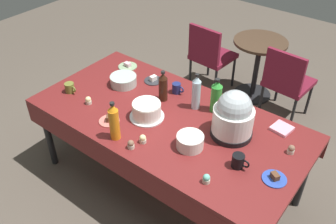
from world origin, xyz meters
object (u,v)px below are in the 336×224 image
(maroon_chair_right, at_px, (287,80))
(cupcake_vanilla, at_px, (143,139))
(dessert_plate_coral, at_px, (109,120))
(cupcake_rose, at_px, (131,145))
(soda_bottle_water, at_px, (196,92))
(dessert_plate_charcoal, at_px, (153,80))
(cupcake_lemon, at_px, (291,149))
(cupcake_cocoa, at_px, (206,179))
(cupcake_mint, at_px, (88,100))
(coffee_mug_olive, at_px, (70,88))
(dessert_plate_cobalt, at_px, (274,178))
(soda_bottle_orange_juice, at_px, (114,122))
(slow_cooker, at_px, (233,116))
(round_cafe_table, at_px, (258,58))
(potluck_table, at_px, (168,123))
(ceramic_snack_bowl, at_px, (190,141))
(dessert_plate_sage, at_px, (128,66))
(soda_bottle_lime_soda, at_px, (216,96))
(maroon_chair_left, at_px, (210,54))
(coffee_mug_black, at_px, (238,161))
(glass_salad_bowl, at_px, (123,80))
(coffee_mug_navy, at_px, (177,88))
(soda_bottle_cola, at_px, (163,87))

(maroon_chair_right, bearing_deg, cupcake_vanilla, -100.76)
(dessert_plate_coral, height_order, cupcake_rose, cupcake_rose)
(soda_bottle_water, bearing_deg, dessert_plate_charcoal, 169.31)
(cupcake_lemon, relative_size, cupcake_cocoa, 1.00)
(cupcake_mint, bearing_deg, cupcake_lemon, 16.37)
(coffee_mug_olive, bearing_deg, dessert_plate_cobalt, 4.25)
(soda_bottle_orange_juice, bearing_deg, soda_bottle_water, 69.27)
(dessert_plate_cobalt, bearing_deg, maroon_chair_right, 108.83)
(slow_cooker, distance_m, soda_bottle_orange_juice, 0.86)
(coffee_mug_olive, xyz_separation_m, round_cafe_table, (0.84, 1.98, -0.29))
(dessert_plate_cobalt, bearing_deg, potluck_table, 174.05)
(potluck_table, xyz_separation_m, maroon_chair_right, (0.39, 1.52, -0.20))
(cupcake_cocoa, bearing_deg, soda_bottle_water, 129.07)
(ceramic_snack_bowl, relative_size, soda_bottle_water, 0.62)
(cupcake_cocoa, bearing_deg, dessert_plate_coral, 175.91)
(ceramic_snack_bowl, bearing_deg, dessert_plate_sage, 153.36)
(dessert_plate_coral, relative_size, soda_bottle_orange_juice, 0.51)
(cupcake_cocoa, bearing_deg, soda_bottle_lime_soda, 117.76)
(dessert_plate_charcoal, distance_m, dessert_plate_coral, 0.67)
(soda_bottle_lime_soda, bearing_deg, cupcake_vanilla, -107.58)
(ceramic_snack_bowl, height_order, cupcake_vanilla, ceramic_snack_bowl)
(potluck_table, height_order, dessert_plate_sage, dessert_plate_sage)
(dessert_plate_charcoal, distance_m, dessert_plate_cobalt, 1.45)
(dessert_plate_cobalt, relative_size, cupcake_lemon, 2.40)
(slow_cooker, xyz_separation_m, cupcake_cocoa, (0.11, -0.51, -0.14))
(maroon_chair_right, bearing_deg, dessert_plate_sage, -136.20)
(cupcake_cocoa, relative_size, round_cafe_table, 0.09)
(slow_cooker, xyz_separation_m, cupcake_vanilla, (-0.46, -0.47, -0.14))
(ceramic_snack_bowl, distance_m, dessert_plate_coral, 0.68)
(soda_bottle_water, height_order, round_cafe_table, soda_bottle_water)
(round_cafe_table, bearing_deg, maroon_chair_left, -156.01)
(coffee_mug_black, bearing_deg, glass_salad_bowl, 168.09)
(dessert_plate_cobalt, xyz_separation_m, coffee_mug_navy, (-1.10, 0.42, 0.03))
(glass_salad_bowl, xyz_separation_m, cupcake_vanilla, (0.64, -0.48, -0.01))
(soda_bottle_water, bearing_deg, ceramic_snack_bowl, -60.55)
(soda_bottle_cola, distance_m, soda_bottle_lime_soda, 0.45)
(soda_bottle_orange_juice, distance_m, coffee_mug_black, 0.91)
(potluck_table, relative_size, dessert_plate_charcoal, 13.20)
(slow_cooker, distance_m, soda_bottle_lime_soda, 0.32)
(glass_salad_bowl, distance_m, cupcake_rose, 0.84)
(slow_cooker, relative_size, cupcake_rose, 5.57)
(dessert_plate_cobalt, bearing_deg, coffee_mug_navy, 159.14)
(cupcake_mint, bearing_deg, potluck_table, 22.19)
(cupcake_vanilla, bearing_deg, dessert_plate_coral, 176.14)
(dessert_plate_charcoal, xyz_separation_m, cupcake_lemon, (1.36, -0.14, 0.02))
(cupcake_lemon, relative_size, coffee_mug_black, 0.53)
(soda_bottle_lime_soda, height_order, coffee_mug_olive, soda_bottle_lime_soda)
(dessert_plate_coral, height_order, round_cafe_table, dessert_plate_coral)
(slow_cooker, relative_size, dessert_plate_cobalt, 2.32)
(cupcake_vanilla, bearing_deg, soda_bottle_orange_juice, -157.18)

